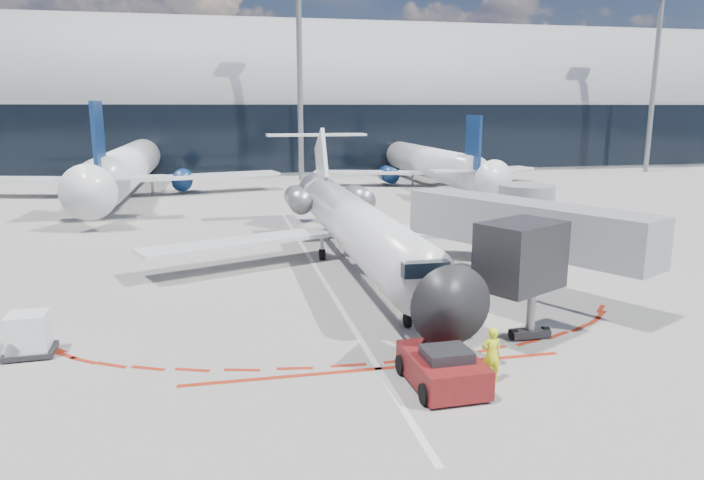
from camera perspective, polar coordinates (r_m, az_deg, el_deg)
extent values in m
plane|color=slate|center=(33.57, -2.46, -3.90)|extent=(260.00, 260.00, 0.00)
cube|color=silver|center=(35.48, -3.00, -3.02)|extent=(0.25, 40.00, 0.01)
cube|color=maroon|center=(22.95, 2.41, -11.61)|extent=(14.00, 0.25, 0.01)
cube|color=gray|center=(97.09, -8.95, 9.39)|extent=(150.00, 24.00, 10.00)
cylinder|color=gray|center=(97.00, -9.05, 12.34)|extent=(150.00, 24.00, 24.00)
cube|color=black|center=(85.07, -8.49, 9.05)|extent=(150.00, 0.20, 9.00)
cube|color=gray|center=(31.36, 15.35, 1.30)|extent=(8.22, 12.61, 2.30)
cube|color=black|center=(24.99, 15.08, -1.35)|extent=(3.86, 3.44, 2.60)
cylinder|color=gray|center=(26.33, 15.97, -6.15)|extent=(0.36, 0.36, 2.40)
cube|color=black|center=(26.64, 15.85, -8.15)|extent=(1.60, 0.60, 0.30)
cylinder|color=gray|center=(37.97, 15.42, 1.26)|extent=(3.20, 3.20, 4.80)
cylinder|color=black|center=(38.41, 15.25, -1.89)|extent=(4.00, 4.00, 0.50)
cylinder|color=gray|center=(80.58, -4.77, 14.32)|extent=(0.70, 0.70, 25.00)
cylinder|color=gray|center=(100.11, 25.76, 12.75)|extent=(0.70, 0.70, 25.00)
cylinder|color=silver|center=(35.69, 0.49, 1.24)|extent=(2.91, 23.69, 2.91)
cone|color=black|center=(23.19, 7.64, -4.81)|extent=(2.91, 3.02, 2.91)
cone|color=silver|center=(49.06, -2.98, 4.19)|extent=(2.91, 3.88, 2.91)
cube|color=black|center=(24.60, 6.35, -2.36)|extent=(1.83, 1.51, 0.59)
cube|color=silver|center=(36.66, -10.30, -0.21)|extent=(11.53, 6.84, 0.33)
cube|color=silver|center=(39.32, 9.52, 0.65)|extent=(11.53, 6.84, 0.33)
cube|color=silver|center=(47.72, -2.81, 7.09)|extent=(0.27, 5.05, 5.14)
cube|color=silver|center=(49.82, -3.26, 9.53)|extent=(7.75, 1.72, 0.17)
cylinder|color=slate|center=(44.50, -4.93, 3.70)|extent=(1.62, 3.66, 1.62)
cylinder|color=slate|center=(45.24, 0.64, 3.88)|extent=(1.62, 3.66, 1.62)
cylinder|color=black|center=(26.98, 5.06, -7.29)|extent=(0.24, 0.60, 0.60)
cylinder|color=black|center=(38.43, -2.73, -1.32)|extent=(0.32, 0.69, 0.69)
cylinder|color=black|center=(39.07, 1.95, -1.09)|extent=(0.32, 0.69, 0.69)
cylinder|color=gray|center=(26.89, 5.07, -6.70)|extent=(0.19, 0.19, 1.18)
cube|color=#5B0D13|center=(21.68, 8.21, -11.51)|extent=(2.27, 3.52, 0.97)
cube|color=black|center=(21.16, 8.60, -10.23)|extent=(1.55, 1.34, 0.38)
cylinder|color=gray|center=(23.79, 6.03, -9.82)|extent=(0.21, 2.80, 0.11)
cylinder|color=black|center=(20.44, 6.74, -13.75)|extent=(0.33, 0.70, 0.69)
cylinder|color=black|center=(21.19, 12.05, -12.96)|extent=(0.33, 0.70, 0.69)
cylinder|color=black|center=(22.46, 4.57, -11.24)|extent=(0.33, 0.70, 0.69)
cylinder|color=black|center=(23.15, 9.46, -10.65)|extent=(0.33, 0.70, 0.69)
imported|color=#E7F419|center=(22.11, 12.54, -10.13)|extent=(0.73, 0.50, 1.94)
cube|color=black|center=(26.92, -27.19, -8.99)|extent=(1.84, 1.59, 0.19)
cube|color=white|center=(26.67, -27.36, -7.40)|extent=(1.48, 1.40, 1.40)
cylinder|color=black|center=(26.59, -28.92, -9.59)|extent=(0.10, 0.18, 0.18)
cylinder|color=black|center=(26.28, -25.91, -9.53)|extent=(0.10, 0.18, 0.18)
cylinder|color=black|center=(27.63, -28.38, -8.75)|extent=(0.10, 0.18, 0.18)
cylinder|color=black|center=(27.33, -25.49, -8.68)|extent=(0.10, 0.18, 0.18)
cone|color=#FF6A05|center=(30.43, -28.87, -6.63)|extent=(0.36, 0.36, 0.50)
cone|color=#FF6A05|center=(27.35, 7.26, -7.18)|extent=(0.36, 0.36, 0.50)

